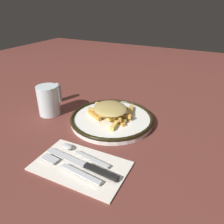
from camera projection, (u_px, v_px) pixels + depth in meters
ground_plane at (112, 122)px, 0.73m from camera, size 2.60×2.60×0.00m
plate at (112, 119)px, 0.72m from camera, size 0.27×0.27×0.02m
fries_heap at (112, 111)px, 0.71m from camera, size 0.18×0.17×0.04m
napkin at (81, 165)px, 0.53m from camera, size 0.14×0.23×0.01m
fork at (70, 168)px, 0.51m from camera, size 0.03×0.18×0.01m
knife at (87, 166)px, 0.52m from camera, size 0.03×0.21×0.01m
spoon at (76, 151)px, 0.57m from camera, size 0.03×0.15×0.01m
water_glass at (48, 100)px, 0.76m from camera, size 0.07×0.07×0.10m
salt_shaker at (58, 92)px, 0.86m from camera, size 0.03×0.03×0.08m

